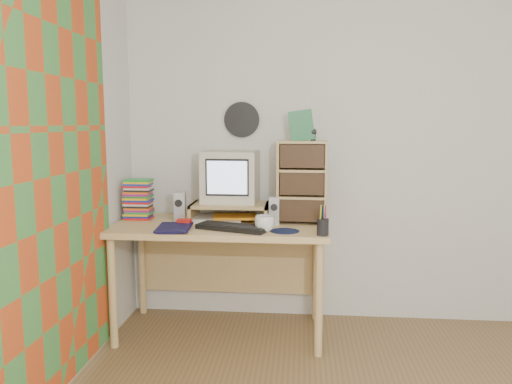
% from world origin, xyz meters
% --- Properties ---
extents(back_wall, '(3.50, 0.00, 3.50)m').
position_xyz_m(back_wall, '(0.00, 1.75, 1.25)').
color(back_wall, silver).
rests_on(back_wall, floor).
extents(curtain, '(0.00, 2.20, 2.20)m').
position_xyz_m(curtain, '(-1.71, 0.48, 1.15)').
color(curtain, '#BF461B').
rests_on(curtain, left_wall).
extents(wall_disc, '(0.25, 0.02, 0.25)m').
position_xyz_m(wall_disc, '(-0.93, 1.73, 1.43)').
color(wall_disc, black).
rests_on(wall_disc, back_wall).
extents(desk, '(1.40, 0.70, 0.75)m').
position_xyz_m(desk, '(-1.03, 1.44, 0.62)').
color(desk, '#DDB477').
rests_on(desk, floor).
extents(monitor_riser, '(0.52, 0.30, 0.12)m').
position_xyz_m(monitor_riser, '(-0.98, 1.48, 0.84)').
color(monitor_riser, tan).
rests_on(monitor_riser, desk).
extents(crt_monitor, '(0.38, 0.38, 0.35)m').
position_xyz_m(crt_monitor, '(-0.99, 1.53, 1.04)').
color(crt_monitor, beige).
rests_on(crt_monitor, monitor_riser).
extents(speaker_left, '(0.08, 0.08, 0.20)m').
position_xyz_m(speaker_left, '(-1.32, 1.44, 0.85)').
color(speaker_left, '#BBBBC0').
rests_on(speaker_left, desk).
extents(speaker_right, '(0.07, 0.07, 0.18)m').
position_xyz_m(speaker_right, '(-0.68, 1.40, 0.84)').
color(speaker_right, '#BBBBC0').
rests_on(speaker_right, desk).
extents(keyboard, '(0.47, 0.29, 0.03)m').
position_xyz_m(keyboard, '(-0.93, 1.20, 0.76)').
color(keyboard, black).
rests_on(keyboard, desk).
extents(dvd_stack, '(0.18, 0.13, 0.25)m').
position_xyz_m(dvd_stack, '(-1.62, 1.49, 0.87)').
color(dvd_stack, brown).
rests_on(dvd_stack, desk).
extents(cd_rack, '(0.33, 0.19, 0.54)m').
position_xyz_m(cd_rack, '(-0.50, 1.46, 1.02)').
color(cd_rack, tan).
rests_on(cd_rack, desk).
extents(mug, '(0.13, 0.13, 0.10)m').
position_xyz_m(mug, '(-0.72, 1.16, 0.80)').
color(mug, white).
rests_on(mug, desk).
extents(diary, '(0.27, 0.21, 0.05)m').
position_xyz_m(diary, '(-1.39, 1.16, 0.78)').
color(diary, '#110E34').
rests_on(diary, desk).
extents(mousepad, '(0.19, 0.19, 0.00)m').
position_xyz_m(mousepad, '(-0.60, 1.18, 0.75)').
color(mousepad, '#0F1333').
rests_on(mousepad, desk).
extents(pen_cup, '(0.08, 0.08, 0.14)m').
position_xyz_m(pen_cup, '(-0.38, 1.09, 0.82)').
color(pen_cup, black).
rests_on(pen_cup, desk).
extents(papers, '(0.36, 0.28, 0.04)m').
position_xyz_m(papers, '(-1.03, 1.48, 0.77)').
color(papers, beige).
rests_on(papers, desk).
extents(red_box, '(0.09, 0.06, 0.04)m').
position_xyz_m(red_box, '(-1.25, 1.29, 0.77)').
color(red_box, red).
rests_on(red_box, desk).
extents(game_box, '(0.15, 0.04, 0.20)m').
position_xyz_m(game_box, '(-0.51, 1.44, 1.39)').
color(game_box, '#1A5E33').
rests_on(game_box, cd_rack).
extents(webcam, '(0.05, 0.05, 0.08)m').
position_xyz_m(webcam, '(-0.43, 1.45, 1.33)').
color(webcam, black).
rests_on(webcam, cd_rack).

